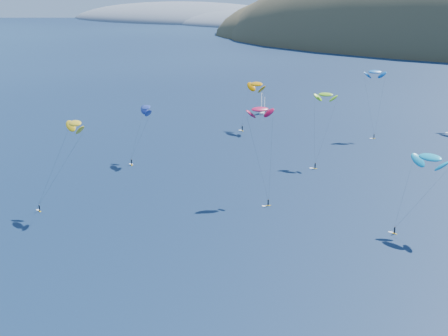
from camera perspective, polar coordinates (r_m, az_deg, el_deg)
headland at (r=958.87m, az=-2.15°, el=13.14°), size 460.00×250.00×60.00m
sailboat at (r=278.94m, az=3.53°, el=5.21°), size 8.73×7.98×10.42m
kitesurfer_1 at (r=246.17m, az=2.99°, el=7.67°), size 11.36×11.71×20.69m
kitesurfer_2 at (r=160.85m, az=-13.47°, el=3.98°), size 11.86×11.53×24.52m
kitesurfer_3 at (r=201.59m, az=9.28°, el=6.62°), size 7.65×12.05×23.95m
kitesurfer_4 at (r=240.69m, az=13.65°, el=8.54°), size 8.67×9.21×26.39m
kitesurfer_5 at (r=150.88m, az=18.33°, el=0.92°), size 10.65×10.64×20.10m
kitesurfer_9 at (r=166.19m, az=3.32°, el=5.36°), size 10.77×11.50×25.91m
kitesurfer_10 at (r=203.56m, az=-7.14°, el=5.50°), size 9.05×13.31×19.70m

